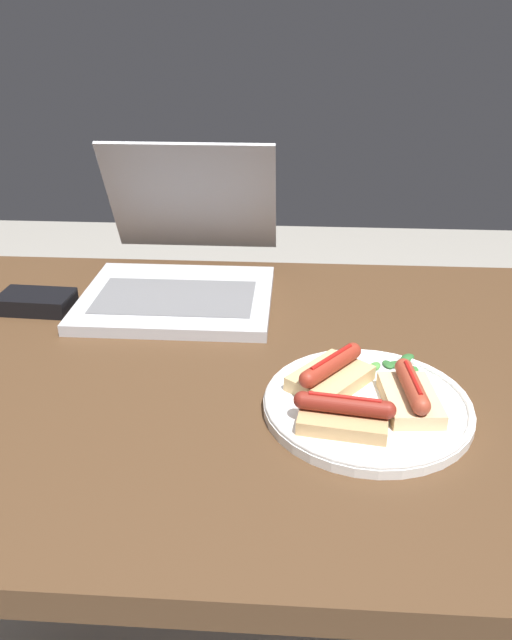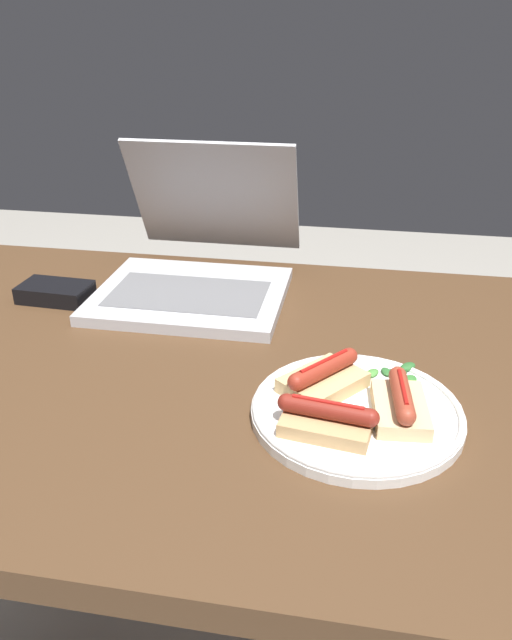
# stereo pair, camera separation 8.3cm
# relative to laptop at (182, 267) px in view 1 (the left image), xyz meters

# --- Properties ---
(desk) EXTENTS (1.20, 0.77, 0.76)m
(desk) POSITION_rel_laptop_xyz_m (0.10, -0.24, -0.13)
(desk) COLOR #4C331E
(desk) RESTS_ON ground_plane
(laptop) EXTENTS (0.31, 0.37, 0.24)m
(laptop) POSITION_rel_laptop_xyz_m (0.00, 0.00, 0.00)
(laptop) COLOR #B7B7BC
(laptop) RESTS_ON desk
(plate) EXTENTS (0.25, 0.25, 0.02)m
(plate) POSITION_rel_laptop_xyz_m (0.28, -0.34, -0.03)
(plate) COLOR white
(plate) RESTS_ON desk
(sausage_toast_left) EXTENTS (0.07, 0.11, 0.04)m
(sausage_toast_left) POSITION_rel_laptop_xyz_m (0.33, -0.35, -0.02)
(sausage_toast_left) COLOR #D6B784
(sausage_toast_left) RESTS_ON plate
(sausage_toast_middle) EXTENTS (0.11, 0.08, 0.04)m
(sausage_toast_middle) POSITION_rel_laptop_xyz_m (0.25, -0.39, -0.02)
(sausage_toast_middle) COLOR tan
(sausage_toast_middle) RESTS_ON plate
(sausage_toast_right) EXTENTS (0.12, 0.12, 0.04)m
(sausage_toast_right) POSITION_rel_laptop_xyz_m (0.24, -0.31, -0.02)
(sausage_toast_right) COLOR tan
(sausage_toast_right) RESTS_ON plate
(salad_pile) EXTENTS (0.07, 0.08, 0.01)m
(salad_pile) POSITION_rel_laptop_xyz_m (0.33, -0.27, -0.03)
(salad_pile) COLOR #4C8E3D
(salad_pile) RESTS_ON plate
(external_drive) EXTENTS (0.12, 0.07, 0.03)m
(external_drive) POSITION_rel_laptop_xyz_m (-0.22, -0.09, -0.03)
(external_drive) COLOR black
(external_drive) RESTS_ON desk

